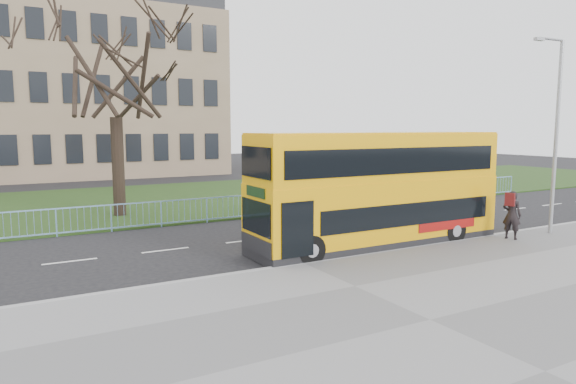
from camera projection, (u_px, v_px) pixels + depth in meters
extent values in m
plane|color=black|center=(279.00, 255.00, 16.63)|extent=(120.00, 120.00, 0.00)
cube|color=slate|center=(430.00, 322.00, 10.78)|extent=(80.00, 10.50, 0.12)
cube|color=gray|center=(303.00, 264.00, 15.28)|extent=(80.00, 0.20, 0.14)
cube|color=#1C3613|center=(159.00, 200.00, 29.00)|extent=(80.00, 15.40, 0.08)
cube|color=#7D684F|center=(33.00, 93.00, 43.63)|extent=(30.00, 15.00, 14.00)
cube|color=#EBA409|center=(377.00, 213.00, 17.80)|extent=(9.32, 2.23, 1.73)
cube|color=#EBA409|center=(378.00, 184.00, 17.68)|extent=(9.32, 2.23, 0.30)
cube|color=#EBA409|center=(379.00, 157.00, 17.56)|extent=(9.27, 2.19, 1.55)
cube|color=black|center=(411.00, 214.00, 17.08)|extent=(7.19, 0.05, 0.75)
cube|color=black|center=(400.00, 161.00, 16.62)|extent=(8.57, 0.06, 0.84)
cylinder|color=black|center=(311.00, 250.00, 15.42)|extent=(0.92, 0.25, 0.92)
cylinder|color=black|center=(454.00, 231.00, 18.33)|extent=(0.92, 0.25, 0.92)
imported|color=black|center=(512.00, 215.00, 18.44)|extent=(0.64, 0.75, 1.75)
cylinder|color=#919499|center=(556.00, 139.00, 19.16)|extent=(0.14, 0.14, 7.16)
cylinder|color=#919499|center=(551.00, 39.00, 18.43)|extent=(1.26, 0.15, 0.09)
cube|color=#919499|center=(539.00, 39.00, 18.16)|extent=(0.41, 0.18, 0.11)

